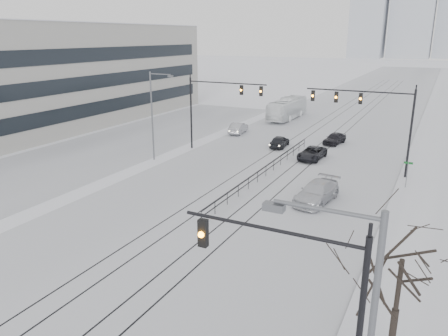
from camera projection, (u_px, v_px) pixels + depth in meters
road at (339, 121)px, 65.77m from camera, size 22.00×260.00×0.02m
sidewalk_east at (438, 129)px, 59.93m from camera, size 5.00×260.00×0.16m
curb at (419, 128)px, 60.99m from camera, size 0.10×260.00×0.12m
parking_strip at (128, 142)px, 53.05m from camera, size 14.00×60.00×0.03m
tram_rails at (299, 151)px, 48.69m from camera, size 5.30×180.00×0.01m
office_building at (18, 77)px, 58.74m from camera, size 20.20×62.20×14.11m
skyline at (441, 0)px, 237.09m from camera, size 96.00×48.00×72.00m
traffic_mast_near at (309, 297)px, 13.68m from camera, size 6.10×0.37×7.00m
traffic_mast_ne at (373, 113)px, 39.23m from camera, size 9.60×0.37×8.00m
traffic_mast_nw at (214, 101)px, 47.33m from camera, size 9.10×0.37×8.00m
street_light_west at (154, 110)px, 43.90m from camera, size 2.73×0.25×9.00m
bare_tree at (401, 273)px, 15.23m from camera, size 4.40×4.40×6.10m
median_fence at (266, 171)px, 40.00m from camera, size 0.06×24.00×1.00m
street_sign at (407, 171)px, 36.31m from camera, size 0.70×0.06×2.40m
sedan_sb_inner at (280, 141)px, 50.38m from camera, size 1.85×4.06×1.35m
sedan_sb_outer at (238, 128)px, 57.45m from camera, size 2.06×4.49×1.43m
sedan_nb_front at (312, 153)px, 45.46m from camera, size 2.36×4.69×1.27m
sedan_nb_right at (317, 192)px, 33.75m from camera, size 2.85×5.59×1.55m
sedan_nb_far at (335, 138)px, 51.84m from camera, size 2.31×4.20×1.35m
box_truck at (287, 109)px, 67.27m from camera, size 2.82×11.34×3.15m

